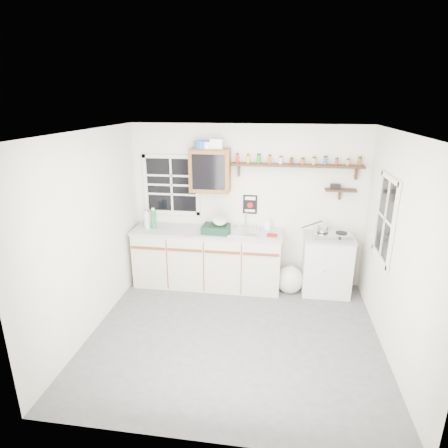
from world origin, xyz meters
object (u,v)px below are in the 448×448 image
(upper_cabinet, at_px, (210,170))
(dish_rack, at_px, (217,227))
(main_cabinet, at_px, (207,258))
(spice_shelf, at_px, (296,165))
(hotplate, at_px, (332,235))
(right_cabinet, at_px, (326,264))

(upper_cabinet, bearing_deg, dish_rack, -58.99)
(main_cabinet, xyz_separation_m, spice_shelf, (1.31, 0.21, 1.47))
(dish_rack, bearing_deg, main_cabinet, 157.64)
(hotplate, bearing_deg, main_cabinet, 173.57)
(upper_cabinet, relative_size, dish_rack, 1.56)
(hotplate, bearing_deg, right_cabinet, 141.58)
(main_cabinet, height_order, hotplate, hotplate)
(upper_cabinet, height_order, dish_rack, upper_cabinet)
(main_cabinet, bearing_deg, upper_cabinet, 76.32)
(dish_rack, height_order, hotplate, dish_rack)
(right_cabinet, distance_m, upper_cabinet, 2.26)
(upper_cabinet, xyz_separation_m, hotplate, (1.83, -0.14, -0.88))
(right_cabinet, height_order, spice_shelf, spice_shelf)
(upper_cabinet, distance_m, spice_shelf, 1.28)
(right_cabinet, xyz_separation_m, spice_shelf, (-0.53, 0.19, 1.47))
(right_cabinet, distance_m, dish_rack, 1.76)
(spice_shelf, distance_m, dish_rack, 1.49)
(main_cabinet, height_order, spice_shelf, spice_shelf)
(dish_rack, xyz_separation_m, hotplate, (1.70, 0.09, -0.07))
(right_cabinet, relative_size, hotplate, 1.60)
(dish_rack, bearing_deg, upper_cabinet, 124.16)
(right_cabinet, distance_m, hotplate, 0.49)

